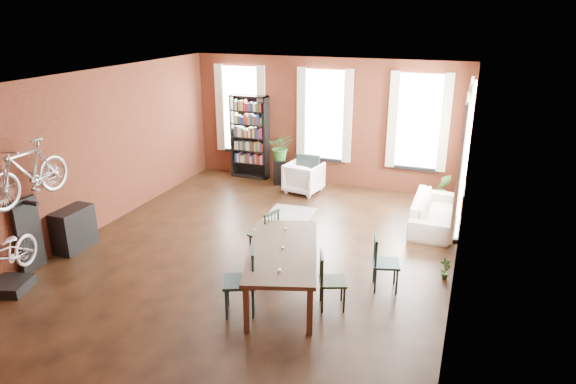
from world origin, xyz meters
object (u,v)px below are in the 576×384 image
at_px(dining_chair_b, 264,234).
at_px(console_table, 74,229).
at_px(white_armchair, 304,176).
at_px(plant_stand, 280,172).
at_px(dining_chair_c, 333,281).
at_px(bike_trainer, 10,286).
at_px(cream_sofa, 434,207).
at_px(dining_chair_d, 386,263).
at_px(bookshelf, 250,137).
at_px(dining_table, 283,271).
at_px(dining_chair_a, 239,281).

xyz_separation_m(dining_chair_b, console_table, (-3.50, -0.87, -0.07)).
height_order(white_armchair, plant_stand, white_armchair).
bearing_deg(dining_chair_c, bike_trainer, 84.41).
bearing_deg(cream_sofa, dining_chair_d, 170.84).
bearing_deg(plant_stand, cream_sofa, -19.71).
bearing_deg(dining_chair_c, bookshelf, 14.13).
distance_m(dining_chair_d, console_table, 5.78).
bearing_deg(console_table, bike_trainer, -86.30).
bearing_deg(bookshelf, dining_table, -60.93).
xyz_separation_m(dining_table, dining_chair_a, (-0.41, -0.72, 0.12)).
relative_size(bookshelf, cream_sofa, 1.06).
bearing_deg(dining_table, console_table, 160.52).
bearing_deg(bike_trainer, dining_table, 19.34).
height_order(console_table, plant_stand, console_table).
bearing_deg(plant_stand, bike_trainer, -107.96).
relative_size(dining_chair_d, bike_trainer, 1.56).
relative_size(dining_chair_b, dining_chair_d, 1.05).
relative_size(dining_chair_c, console_table, 1.09).
bearing_deg(console_table, cream_sofa, 29.33).
height_order(cream_sofa, console_table, cream_sofa).
height_order(dining_chair_b, dining_chair_d, dining_chair_b).
bearing_deg(dining_chair_b, cream_sofa, 152.30).
xyz_separation_m(bookshelf, plant_stand, (0.95, -0.27, -0.78)).
xyz_separation_m(dining_chair_b, dining_chair_c, (1.60, -1.14, -0.04)).
xyz_separation_m(dining_chair_c, cream_sofa, (1.13, 3.76, -0.03)).
bearing_deg(white_armchair, dining_chair_d, 134.23).
bearing_deg(bookshelf, console_table, -103.83).
relative_size(dining_table, console_table, 2.87).
xyz_separation_m(dining_table, console_table, (-4.26, 0.16, 0.01)).
bearing_deg(cream_sofa, dining_chair_a, 151.52).
bearing_deg(bookshelf, bike_trainer, -99.77).
relative_size(dining_table, cream_sofa, 1.10).
distance_m(dining_chair_c, cream_sofa, 3.93).
relative_size(dining_chair_c, white_armchair, 1.05).
bearing_deg(dining_chair_c, cream_sofa, -37.55).
height_order(dining_chair_c, bookshelf, bookshelf).
bearing_deg(plant_stand, dining_chair_d, -51.16).
xyz_separation_m(dining_table, dining_chair_c, (0.84, -0.10, 0.04)).
bearing_deg(console_table, dining_chair_b, 14.02).
xyz_separation_m(dining_chair_c, console_table, (-5.10, 0.26, -0.03)).
bearing_deg(dining_chair_b, dining_chair_a, 29.64).
height_order(dining_table, dining_chair_b, dining_chair_b).
relative_size(dining_chair_b, dining_chair_c, 1.09).
relative_size(dining_chair_a, plant_stand, 1.61).
relative_size(dining_chair_a, cream_sofa, 0.49).
height_order(dining_chair_d, bookshelf, bookshelf).
distance_m(dining_chair_a, plant_stand, 6.04).
relative_size(bookshelf, bike_trainer, 3.79).
xyz_separation_m(dining_table, plant_stand, (-2.03, 5.10, -0.07)).
bearing_deg(bookshelf, dining_chair_d, -46.06).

